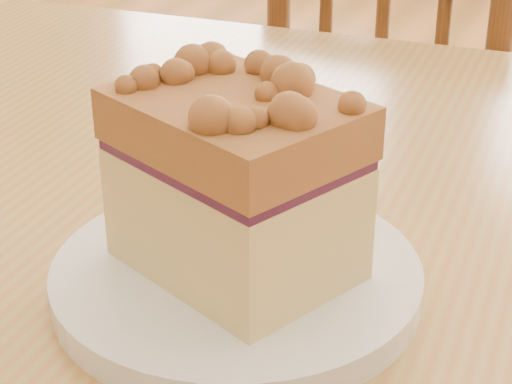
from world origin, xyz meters
TOP-DOWN VIEW (x-y plane):
  - cafe_table_main at (-0.09, 0.11)m, footprint 1.21×0.84m
  - cafe_chair_main at (-0.22, 0.78)m, footprint 0.43×0.43m
  - plate at (-0.13, -0.04)m, footprint 0.23×0.23m
  - cake_slice at (-0.13, -0.04)m, footprint 0.16×0.15m

SIDE VIEW (x-z plane):
  - cafe_chair_main at x=-0.22m, z-range 0.00..0.86m
  - cafe_table_main at x=-0.09m, z-range 0.27..1.02m
  - plate at x=-0.13m, z-range 0.75..0.77m
  - cake_slice at x=-0.13m, z-range 0.77..0.89m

